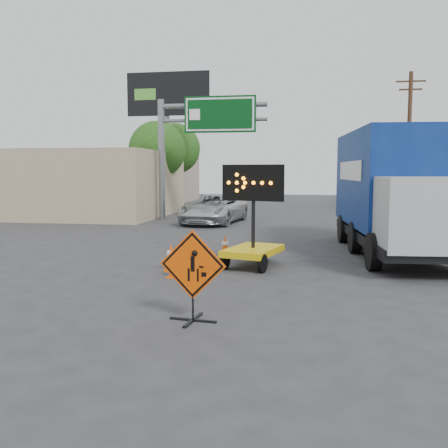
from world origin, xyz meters
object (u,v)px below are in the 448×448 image
(pickup_truck, at_px, (214,209))
(arrow_board, at_px, (253,244))
(construction_sign, at_px, (193,273))
(box_truck, at_px, (394,198))

(pickup_truck, bearing_deg, arrow_board, -66.89)
(pickup_truck, bearing_deg, construction_sign, -73.50)
(arrow_board, xyz_separation_m, pickup_truck, (-3.45, 11.84, 0.11))
(construction_sign, bearing_deg, arrow_board, 91.93)
(construction_sign, height_order, box_truck, box_truck)
(box_truck, bearing_deg, pickup_truck, 126.88)
(arrow_board, distance_m, pickup_truck, 12.34)
(pickup_truck, bearing_deg, box_truck, -41.39)
(construction_sign, relative_size, arrow_board, 0.58)
(construction_sign, xyz_separation_m, arrow_board, (0.50, 5.52, -0.24))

